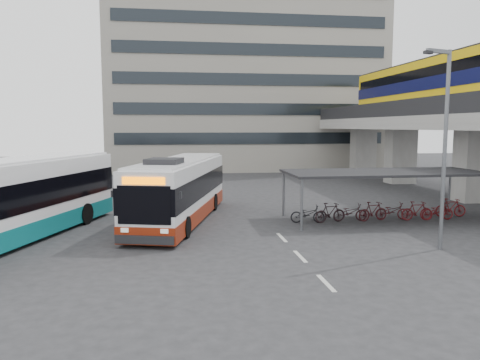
{
  "coord_description": "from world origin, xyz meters",
  "views": [
    {
      "loc": [
        -2.07,
        -19.44,
        4.8
      ],
      "look_at": [
        1.34,
        4.81,
        2.0
      ],
      "focal_mm": 35.0,
      "sensor_mm": 36.0,
      "label": 1
    }
  ],
  "objects": [
    {
      "name": "bus_teal",
      "position": [
        -8.78,
        1.21,
        1.72
      ],
      "size": [
        6.59,
        12.72,
        3.7
      ],
      "rotation": [
        0.0,
        0.0,
        -0.33
      ],
      "color": "white",
      "rests_on": "ground"
    },
    {
      "name": "bike_shelter",
      "position": [
        8.47,
        3.0,
        1.3
      ],
      "size": [
        10.0,
        4.0,
        2.54
      ],
      "color": "#595B60",
      "rests_on": "ground"
    },
    {
      "name": "bus_main",
      "position": [
        -1.79,
        4.34,
        1.58
      ],
      "size": [
        5.38,
        11.74,
        3.4
      ],
      "rotation": [
        0.0,
        0.0,
        -0.26
      ],
      "color": "white",
      "rests_on": "ground"
    },
    {
      "name": "ground",
      "position": [
        0.0,
        0.0,
        0.0
      ],
      "size": [
        120.0,
        120.0,
        0.0
      ],
      "primitive_type": "plane",
      "color": "#28282B",
      "rests_on": "ground"
    },
    {
      "name": "office_block",
      "position": [
        6.0,
        36.0,
        12.5
      ],
      "size": [
        30.0,
        15.0,
        25.0
      ],
      "primitive_type": "cube",
      "color": "gray",
      "rests_on": "ground"
    },
    {
      "name": "road_markings",
      "position": [
        2.5,
        -3.0,
        0.01
      ],
      "size": [
        0.15,
        7.6,
        0.01
      ],
      "color": "beige",
      "rests_on": "ground"
    },
    {
      "name": "pedestrian",
      "position": [
        -3.16,
        3.3,
        0.81
      ],
      "size": [
        0.66,
        0.71,
        1.62
      ],
      "primitive_type": "imported",
      "rotation": [
        0.0,
        0.0,
        0.94
      ],
      "color": "black",
      "rests_on": "ground"
    },
    {
      "name": "lamp_post",
      "position": [
        8.12,
        -2.79,
        4.37
      ],
      "size": [
        1.31,
        0.54,
        7.67
      ],
      "rotation": [
        0.0,
        0.0,
        0.31
      ],
      "color": "#595B60",
      "rests_on": "ground"
    },
    {
      "name": "viaduct",
      "position": [
        17.0,
        13.05,
        6.23
      ],
      "size": [
        8.0,
        32.0,
        9.68
      ],
      "color": "gray",
      "rests_on": "ground"
    }
  ]
}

